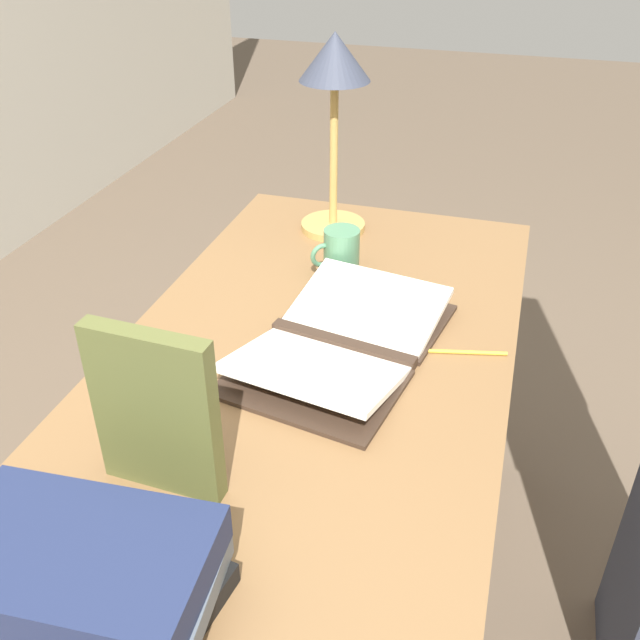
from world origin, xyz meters
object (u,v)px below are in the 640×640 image
(coffee_mug, at_px, (341,252))
(reading_lamp, at_px, (335,85))
(pencil, at_px, (460,352))
(book_standing_upright, at_px, (155,413))
(open_book, at_px, (343,341))
(book_stack_tall, at_px, (83,579))

(coffee_mug, bearing_deg, reading_lamp, 19.73)
(pencil, bearing_deg, book_standing_upright, 140.52)
(open_book, xyz_separation_m, reading_lamp, (0.47, 0.15, 0.31))
(book_stack_tall, bearing_deg, book_standing_upright, 2.35)
(book_standing_upright, bearing_deg, open_book, -18.64)
(book_stack_tall, distance_m, coffee_mug, 0.86)
(coffee_mug, bearing_deg, book_stack_tall, 175.68)
(book_stack_tall, height_order, book_standing_upright, book_standing_upright)
(book_stack_tall, xyz_separation_m, pencil, (0.63, -0.34, -0.05))
(open_book, bearing_deg, book_standing_upright, 168.66)
(open_book, bearing_deg, coffee_mug, 26.15)
(book_standing_upright, xyz_separation_m, coffee_mug, (0.65, -0.07, -0.08))
(coffee_mug, bearing_deg, book_standing_upright, 173.58)
(book_standing_upright, bearing_deg, pencil, -36.60)
(book_standing_upright, xyz_separation_m, pencil, (0.43, -0.35, -0.12))
(book_standing_upright, relative_size, coffee_mug, 2.56)
(coffee_mug, distance_m, pencil, 0.36)
(open_book, distance_m, book_stack_tall, 0.60)
(open_book, height_order, book_stack_tall, book_stack_tall)
(open_book, xyz_separation_m, book_standing_upright, (-0.38, 0.15, 0.11))
(reading_lamp, bearing_deg, book_stack_tall, -179.60)
(open_book, distance_m, reading_lamp, 0.58)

